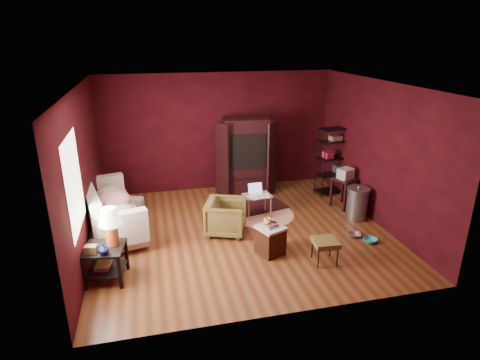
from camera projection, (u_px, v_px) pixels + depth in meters
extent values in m
cube|color=brown|center=(242.00, 232.00, 7.79)|extent=(5.50, 5.00, 0.02)
cube|color=white|center=(243.00, 84.00, 6.82)|extent=(5.50, 5.00, 0.02)
cube|color=#3F090F|center=(218.00, 132.00, 9.60)|extent=(5.50, 0.02, 2.80)
cube|color=#3F090F|center=(290.00, 222.00, 5.02)|extent=(5.50, 0.02, 2.80)
cube|color=#3F090F|center=(83.00, 175.00, 6.71)|extent=(0.02, 5.00, 2.80)
cube|color=#3F090F|center=(378.00, 153.00, 7.91)|extent=(0.02, 5.00, 2.80)
cube|color=white|center=(74.00, 184.00, 5.74)|extent=(0.02, 1.20, 1.40)
imported|color=beige|center=(110.00, 214.00, 7.69)|extent=(1.11, 1.91, 0.72)
imported|color=black|center=(226.00, 215.00, 7.63)|extent=(0.88, 0.90, 0.74)
imported|color=silver|center=(355.00, 230.00, 7.57)|extent=(0.25, 0.12, 0.24)
imported|color=#27A3B8|center=(371.00, 236.00, 7.35)|extent=(0.27, 0.11, 0.26)
imported|color=#0C103D|center=(104.00, 249.00, 5.89)|extent=(0.18, 0.19, 0.16)
imported|color=#FCDB7B|center=(268.00, 220.00, 6.81)|extent=(0.13, 0.10, 0.12)
cube|color=black|center=(104.00, 248.00, 6.11)|extent=(0.67, 0.67, 0.04)
cube|color=black|center=(107.00, 269.00, 6.24)|extent=(0.63, 0.63, 0.03)
cube|color=black|center=(83.00, 274.00, 5.93)|extent=(0.06, 0.06, 0.55)
cube|color=black|center=(120.00, 272.00, 5.97)|extent=(0.06, 0.06, 0.55)
cube|color=black|center=(93.00, 255.00, 6.43)|extent=(0.06, 0.06, 0.55)
cube|color=black|center=(127.00, 254.00, 6.47)|extent=(0.06, 0.06, 0.55)
cylinder|color=#BA5322|center=(112.00, 234.00, 6.15)|extent=(0.22, 0.22, 0.33)
cone|color=#F2E5C6|center=(110.00, 216.00, 6.04)|extent=(0.40, 0.40, 0.28)
cube|color=olive|center=(91.00, 249.00, 5.93)|extent=(0.19, 0.14, 0.12)
cube|color=#B52D33|center=(103.00, 267.00, 6.22)|extent=(0.26, 0.31, 0.03)
cube|color=teal|center=(104.00, 265.00, 6.21)|extent=(0.26, 0.31, 0.03)
cube|color=gold|center=(104.00, 263.00, 6.19)|extent=(0.26, 0.31, 0.03)
cube|color=beige|center=(113.00, 218.00, 7.68)|extent=(1.30, 2.16, 0.43)
cube|color=beige|center=(91.00, 208.00, 7.43)|extent=(0.66, 2.01, 0.85)
cube|color=beige|center=(123.00, 228.00, 6.76)|extent=(0.87, 0.38, 0.59)
cube|color=beige|center=(103.00, 189.00, 8.45)|extent=(0.87, 0.38, 0.59)
ellipsoid|color=red|center=(120.00, 213.00, 7.10)|extent=(0.67, 0.67, 0.30)
ellipsoid|color=red|center=(114.00, 200.00, 7.58)|extent=(0.74, 0.74, 0.34)
ellipsoid|color=beige|center=(109.00, 193.00, 8.04)|extent=(0.62, 0.62, 0.28)
cube|color=#3E1D0E|center=(270.00, 241.00, 6.94)|extent=(0.52, 0.52, 0.48)
cube|color=beige|center=(271.00, 228.00, 6.86)|extent=(0.55, 0.55, 0.04)
cube|color=beige|center=(271.00, 226.00, 6.84)|extent=(0.28, 0.25, 0.02)
cube|color=teal|center=(271.00, 225.00, 6.84)|extent=(0.27, 0.25, 0.02)
cube|color=#C0484C|center=(271.00, 224.00, 6.83)|extent=(0.25, 0.22, 0.02)
cube|color=black|center=(273.00, 221.00, 6.88)|extent=(0.13, 0.13, 0.02)
cube|color=black|center=(325.00, 242.00, 6.64)|extent=(0.44, 0.44, 0.08)
cube|color=black|center=(325.00, 245.00, 6.65)|extent=(0.39, 0.39, 0.02)
cylinder|color=black|center=(318.00, 259.00, 6.53)|extent=(0.02, 0.02, 0.33)
cylinder|color=black|center=(337.00, 257.00, 6.58)|extent=(0.02, 0.02, 0.33)
cylinder|color=black|center=(312.00, 249.00, 6.83)|extent=(0.02, 0.02, 0.33)
cylinder|color=black|center=(330.00, 248.00, 6.88)|extent=(0.02, 0.02, 0.33)
cylinder|color=white|center=(262.00, 214.00, 8.52)|extent=(1.74, 1.74, 0.01)
cube|color=#461219|center=(257.00, 206.00, 8.91)|extent=(1.38, 1.08, 0.01)
cube|color=tan|center=(257.00, 196.00, 8.29)|extent=(0.60, 0.44, 0.03)
cylinder|color=tan|center=(249.00, 211.00, 8.15)|extent=(0.04, 0.04, 0.47)
cylinder|color=tan|center=(271.00, 207.00, 8.30)|extent=(0.04, 0.04, 0.47)
cylinder|color=tan|center=(244.00, 205.00, 8.44)|extent=(0.04, 0.04, 0.47)
cylinder|color=tan|center=(265.00, 202.00, 8.58)|extent=(0.04, 0.04, 0.47)
cube|color=silver|center=(257.00, 194.00, 8.31)|extent=(0.32, 0.23, 0.02)
cube|color=silver|center=(255.00, 188.00, 8.36)|extent=(0.30, 0.09, 0.20)
cube|color=white|center=(254.00, 197.00, 8.17)|extent=(0.27, 0.33, 0.00)
cube|color=white|center=(265.00, 196.00, 8.25)|extent=(0.22, 0.30, 0.00)
cube|color=black|center=(246.00, 156.00, 9.44)|extent=(1.11, 0.69, 1.81)
cube|color=black|center=(246.00, 150.00, 9.28)|extent=(0.90, 0.52, 0.81)
cube|color=black|center=(222.00, 160.00, 9.12)|extent=(0.25, 0.40, 1.72)
cube|color=black|center=(272.00, 159.00, 9.25)|extent=(0.32, 0.35, 1.72)
cube|color=#2F3134|center=(246.00, 153.00, 9.36)|extent=(0.64, 0.54, 0.50)
cube|color=black|center=(247.00, 156.00, 9.13)|extent=(0.47, 0.06, 0.38)
cube|color=black|center=(246.00, 176.00, 9.56)|extent=(0.91, 0.57, 0.05)
cylinder|color=black|center=(324.00, 165.00, 9.13)|extent=(0.02, 0.02, 1.60)
cylinder|color=black|center=(351.00, 161.00, 9.40)|extent=(0.02, 0.02, 1.60)
cylinder|color=black|center=(316.00, 161.00, 9.41)|extent=(0.02, 0.02, 1.60)
cylinder|color=black|center=(343.00, 158.00, 9.68)|extent=(0.02, 0.02, 1.60)
cube|color=black|center=(331.00, 190.00, 9.65)|extent=(0.83, 0.47, 0.02)
cube|color=black|center=(333.00, 174.00, 9.51)|extent=(0.83, 0.47, 0.02)
cube|color=black|center=(334.00, 158.00, 9.37)|extent=(0.83, 0.47, 0.02)
cube|color=black|center=(335.00, 141.00, 9.24)|extent=(0.83, 0.47, 0.02)
cube|color=black|center=(336.00, 128.00, 9.14)|extent=(0.83, 0.47, 0.02)
cube|color=maroon|center=(328.00, 155.00, 9.28)|extent=(0.21, 0.25, 0.14)
cube|color=#343541|center=(339.00, 169.00, 9.54)|extent=(0.26, 0.26, 0.18)
cube|color=#82614E|center=(336.00, 138.00, 9.21)|extent=(0.29, 0.22, 0.11)
cube|color=black|center=(345.00, 179.00, 8.69)|extent=(0.59, 0.59, 0.04)
cube|color=black|center=(345.00, 198.00, 8.56)|extent=(0.06, 0.06, 0.65)
cube|color=black|center=(356.00, 194.00, 8.77)|extent=(0.06, 0.06, 0.65)
cube|color=black|center=(331.00, 192.00, 8.84)|extent=(0.06, 0.06, 0.65)
cube|color=black|center=(343.00, 189.00, 9.06)|extent=(0.06, 0.06, 0.65)
cube|color=silver|center=(346.00, 173.00, 8.65)|extent=(0.38, 0.35, 0.22)
cylinder|color=gray|center=(357.00, 204.00, 8.24)|extent=(0.51, 0.51, 0.63)
cylinder|color=gray|center=(359.00, 189.00, 8.12)|extent=(0.56, 0.56, 0.04)
sphere|color=gray|center=(359.00, 187.00, 8.11)|extent=(0.08, 0.08, 0.06)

